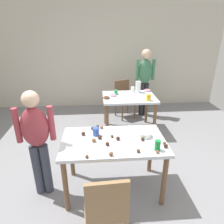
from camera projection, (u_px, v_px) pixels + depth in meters
The scene contains 35 objects.
ground_plane at pixel (103, 187), 2.77m from camera, with size 6.40×6.40×0.00m, color gray.
wall_back at pixel (98, 57), 5.19m from camera, with size 6.40×0.10×2.60m, color beige.
dining_table_near at pixel (113, 147), 2.51m from camera, with size 1.26×0.75×0.75m.
dining_table_far at pixel (129, 101), 4.05m from camera, with size 1.04×0.78×0.75m.
chair_near_table at pixel (106, 206), 1.87m from camera, with size 0.42×0.42×0.87m.
chair_far_table at pixel (124, 96), 4.79m from camera, with size 0.52×0.52×0.87m.
person_girl_near at pixel (37, 137), 2.38m from camera, with size 0.45×0.23×1.40m.
person_adult_far at pixel (145, 77), 4.67m from camera, with size 0.45×0.23×1.57m.
mixing_bowl at pixel (144, 134), 2.54m from camera, with size 0.18×0.18×0.07m, color white.
soda_can at pixel (157, 145), 2.25m from camera, with size 0.07×0.07×0.12m, color #198438.
fork_near at pixel (130, 143), 2.41m from camera, with size 0.17×0.02×0.01m, color silver.
cup_near_0 at pixel (96, 132), 2.55m from camera, with size 0.08×0.08×0.11m, color #3351B2.
cake_ball_0 at pixel (158, 152), 2.20m from camera, with size 0.04×0.04×0.04m, color brown.
cake_ball_1 at pixel (93, 128), 2.70m from camera, with size 0.04×0.04×0.04m, color #3D2319.
cake_ball_2 at pixel (164, 143), 2.37m from camera, with size 0.04×0.04×0.04m, color brown.
cake_ball_3 at pixel (83, 134), 2.56m from camera, with size 0.05×0.05×0.05m, color #3D2319.
cake_ball_4 at pixel (87, 157), 2.12m from camera, with size 0.04×0.04×0.04m, color brown.
cake_ball_5 at pixel (143, 139), 2.44m from camera, with size 0.04×0.04×0.04m, color #3D2319.
cake_ball_6 at pixel (138, 151), 2.22m from camera, with size 0.04×0.04×0.04m, color brown.
cake_ball_7 at pixel (100, 137), 2.48m from camera, with size 0.05×0.05×0.05m, color #3D2319.
cake_ball_8 at pixel (118, 138), 2.46m from camera, with size 0.05×0.05×0.05m, color #3D2319.
cake_ball_9 at pixel (102, 127), 2.73m from camera, with size 0.04×0.04×0.04m, color brown.
cake_ball_10 at pixel (94, 140), 2.42m from camera, with size 0.05×0.05×0.05m, color brown.
cake_ball_11 at pixel (107, 144), 2.34m from camera, with size 0.05×0.05×0.05m, color #3D2319.
cake_ball_12 at pixel (111, 154), 2.16m from camera, with size 0.05×0.05×0.05m, color brown.
cake_ball_13 at pixel (112, 136), 2.51m from camera, with size 0.04×0.04×0.04m, color brown.
cake_ball_14 at pixel (98, 127), 2.75m from camera, with size 0.04×0.04×0.04m, color #3D2319.
cake_ball_15 at pixel (166, 146), 2.30m from camera, with size 0.05×0.05×0.05m, color #3D2319.
pitcher_far at pixel (138, 87), 4.20m from camera, with size 0.11×0.11×0.23m, color white.
cup_far_0 at pixel (149, 97), 3.76m from camera, with size 0.09×0.09×0.12m, color yellow.
cup_far_1 at pixel (116, 92), 4.10m from camera, with size 0.07×0.07×0.09m, color green.
cup_far_2 at pixel (133, 89), 4.27m from camera, with size 0.08×0.08×0.11m, color white.
donut_far_0 at pixel (106, 98), 3.88m from camera, with size 0.13×0.13×0.04m, color brown.
donut_far_1 at pixel (147, 90), 4.31m from camera, with size 0.14×0.14×0.04m, color pink.
donut_far_2 at pixel (113, 95), 4.01m from camera, with size 0.13×0.13×0.04m, color pink.
Camera 1 is at (-0.05, -2.15, 2.03)m, focal length 32.43 mm.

